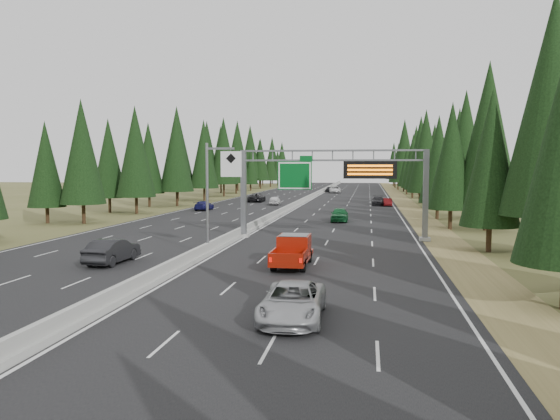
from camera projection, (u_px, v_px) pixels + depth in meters
The scene contains 19 objects.
road at pixel (301, 204), 93.45m from camera, with size 32.00×260.00×0.08m, color black.
shoulder_right at pixel (407, 205), 90.62m from camera, with size 3.60×260.00×0.06m, color olive.
shoulder_left at pixel (201, 203), 96.29m from camera, with size 3.60×260.00×0.06m, color #505326.
median_barrier at pixel (301, 202), 93.43m from camera, with size 0.70×260.00×0.85m.
sign_gantry at pixel (340, 180), 47.22m from camera, with size 16.75×0.98×7.80m.
hov_sign_pole at pixel (215, 190), 38.83m from camera, with size 2.80×0.50×8.00m.
tree_row_right at pixel (455, 145), 69.14m from camera, with size 11.46×242.61×18.86m.
tree_row_left at pixel (176, 151), 96.41m from camera, with size 11.73×243.21×18.98m.
silver_minivan at pixel (293, 302), 22.41m from camera, with size 2.50×5.42×1.51m, color #A7A8AB.
red_pickup at pixel (293, 249), 34.97m from camera, with size 2.10×5.87×1.91m.
car_ahead_green at pixel (340, 214), 63.26m from camera, with size 1.93×4.79×1.63m, color #14582A.
car_ahead_dkred at pixel (388, 202), 88.16m from camera, with size 1.35×3.86×1.27m, color #590C0F.
car_ahead_dkgrey at pixel (378, 201), 89.88m from camera, with size 2.10×5.16×1.50m, color black.
car_ahead_white at pixel (335, 190), 133.75m from camera, with size 2.66×5.76×1.60m, color silver.
car_ahead_far at pixel (329, 189), 139.96m from camera, with size 1.58×3.93×1.34m, color black.
car_onc_near at pixel (112, 251), 35.73m from camera, with size 1.72×4.92×1.62m, color black.
car_onc_blue at pixel (204, 206), 79.89m from camera, with size 1.90×4.68×1.36m, color navy.
car_onc_white at pixel (275, 200), 91.20m from camera, with size 1.72×4.28×1.46m, color silver.
car_onc_far at pixel (257, 198), 99.05m from camera, with size 2.58×5.60×1.56m, color black.
Camera 1 is at (11.36, -12.62, 6.36)m, focal length 35.00 mm.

